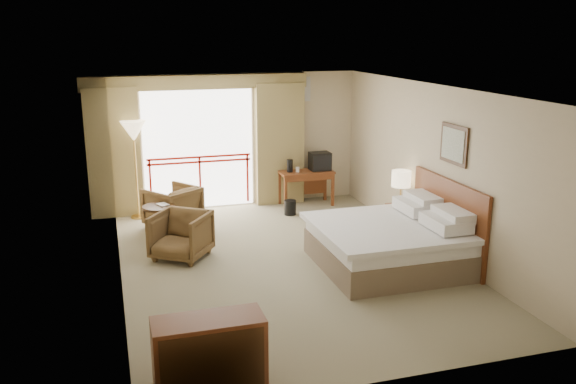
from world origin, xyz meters
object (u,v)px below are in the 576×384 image
object	(u,v)px
bed	(391,243)
table_lamp	(401,179)
armchair_far	(174,227)
wastebasket	(290,207)
armchair_near	(182,258)
desk	(305,178)
nightstand	(401,221)
dresser	(209,353)
side_table	(159,217)
tv	(320,161)
floor_lamp	(134,135)

from	to	relation	value
bed	table_lamp	size ratio (longest dim) A/B	3.58
armchair_far	wastebasket	bearing A→B (deg)	147.86
wastebasket	armchair_near	distance (m)	2.93
desk	bed	bearing A→B (deg)	-85.15
armchair_near	table_lamp	bearing A→B (deg)	35.04
nightstand	dresser	bearing A→B (deg)	-139.52
dresser	side_table	bearing A→B (deg)	89.89
bed	armchair_far	world-z (taller)	bed
armchair_near	bed	bearing A→B (deg)	12.21
armchair_far	armchair_near	size ratio (longest dim) A/B	1.03
dresser	table_lamp	bearing A→B (deg)	42.11
tv	side_table	world-z (taller)	tv
table_lamp	dresser	distance (m)	5.52
bed	armchair_far	xyz separation A→B (m)	(-2.99, 2.91, -0.38)
desk	tv	bearing A→B (deg)	-8.11
wastebasket	armchair_far	world-z (taller)	armchair_far
bed	armchair_near	distance (m)	3.32
tv	armchair_near	distance (m)	4.04
armchair_near	dresser	bearing A→B (deg)	-57.84
armchair_near	side_table	size ratio (longest dim) A/B	1.36
bed	dresser	size ratio (longest dim) A/B	1.90
nightstand	tv	bearing A→B (deg)	103.36
bed	nightstand	bearing A→B (deg)	57.28
armchair_far	side_table	size ratio (longest dim) A/B	1.40
tv	side_table	size ratio (longest dim) A/B	0.68
floor_lamp	nightstand	bearing A→B (deg)	-29.48
wastebasket	dresser	world-z (taller)	dresser
nightstand	bed	bearing A→B (deg)	-124.91
table_lamp	side_table	world-z (taller)	table_lamp
nightstand	armchair_far	distance (m)	4.14
table_lamp	desk	world-z (taller)	table_lamp
side_table	table_lamp	bearing A→B (deg)	-13.42
armchair_near	floor_lamp	bearing A→B (deg)	137.17
armchair_far	nightstand	bearing A→B (deg)	120.93
floor_lamp	bed	bearing A→B (deg)	-46.00
bed	table_lamp	world-z (taller)	table_lamp
armchair_near	tv	bearing A→B (deg)	71.35
tv	floor_lamp	xyz separation A→B (m)	(-3.69, 0.08, 0.71)
armchair_near	floor_lamp	xyz separation A→B (m)	(-0.53, 2.42, 1.62)
dresser	armchair_near	bearing A→B (deg)	86.31
nightstand	desk	bearing A→B (deg)	109.38
nightstand	wastebasket	distance (m)	2.33
desk	tv	size ratio (longest dim) A/B	2.67
bed	tv	world-z (taller)	tv
side_table	floor_lamp	distance (m)	1.90
table_lamp	desk	size ratio (longest dim) A/B	0.54
table_lamp	wastebasket	distance (m)	2.45
bed	armchair_near	bearing A→B (deg)	157.30
desk	side_table	bearing A→B (deg)	-153.46
desk	dresser	bearing A→B (deg)	-114.27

